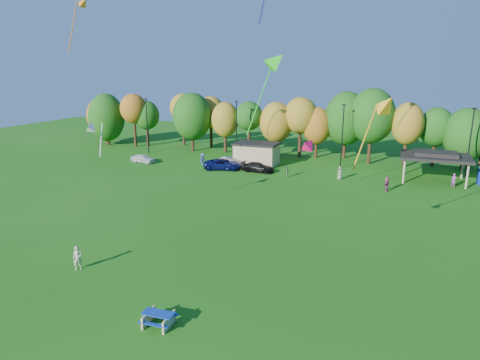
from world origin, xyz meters
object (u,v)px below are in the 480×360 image
at_px(car_b, 229,162).
at_px(car_c, 223,164).
at_px(car_a, 143,158).
at_px(car_d, 258,167).
at_px(kite_flyer, 78,258).
at_px(picnic_table, 159,318).

height_order(car_b, car_c, car_c).
distance_m(car_a, car_d, 18.13).
distance_m(car_c, car_d, 5.08).
height_order(kite_flyer, car_a, kite_flyer).
xyz_separation_m(picnic_table, car_a, (-24.71, 35.78, 0.21)).
xyz_separation_m(kite_flyer, car_d, (2.40, 32.51, -0.21)).
relative_size(kite_flyer, car_a, 0.45).
bearing_deg(car_b, kite_flyer, 170.46).
bearing_deg(car_b, car_a, 85.59).
distance_m(kite_flyer, car_b, 34.15).
xyz_separation_m(picnic_table, car_d, (-6.59, 36.40, 0.21)).
height_order(car_a, car_b, car_b).
bearing_deg(car_c, car_a, 73.93).
bearing_deg(car_a, car_b, -74.73).
bearing_deg(car_c, kite_flyer, 167.62).
height_order(car_a, car_c, car_c).
bearing_deg(kite_flyer, car_b, 49.86).
bearing_deg(car_a, kite_flyer, -147.82).
distance_m(picnic_table, car_a, 43.48).
bearing_deg(car_c, car_b, -21.93).
bearing_deg(kite_flyer, picnic_table, -67.73).
bearing_deg(car_b, car_c, 161.46).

